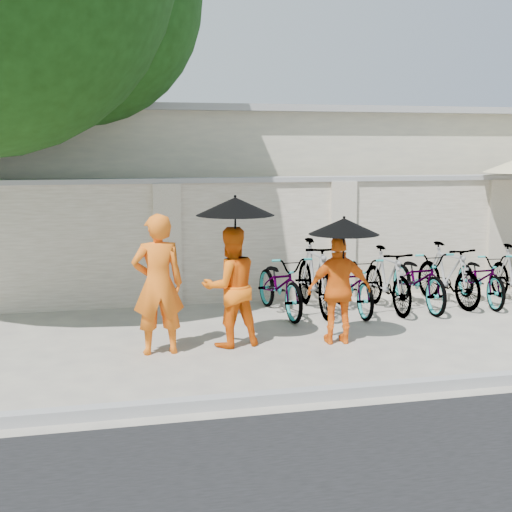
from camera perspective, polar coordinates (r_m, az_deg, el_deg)
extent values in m
plane|color=#B3AC96|center=(9.06, 1.56, -7.81)|extent=(80.00, 80.00, 0.00)
cube|color=#949494|center=(7.49, 4.98, -10.94)|extent=(40.00, 0.16, 0.12)
cube|color=silver|center=(12.14, 2.24, 1.24)|extent=(20.00, 0.30, 2.00)
cube|color=beige|center=(16.00, 2.03, 5.20)|extent=(14.00, 6.00, 3.20)
imported|color=orange|center=(8.95, -7.85, -2.26)|extent=(0.66, 0.45, 1.77)
imported|color=orange|center=(9.24, -2.05, -2.48)|extent=(0.86, 0.72, 1.57)
cylinder|color=black|center=(9.07, -1.66, 1.02)|extent=(0.02, 0.02, 0.95)
cone|color=black|center=(9.02, -1.68, 4.00)|extent=(1.00, 1.00, 0.23)
imported|color=orange|center=(9.43, 6.67, -2.72)|extent=(0.87, 0.44, 1.43)
cylinder|color=black|center=(9.28, 7.01, 0.06)|extent=(0.02, 0.02, 0.76)
cone|color=black|center=(9.23, 7.05, 2.38)|extent=(0.92, 0.92, 0.21)
imported|color=#8C8BA1|center=(11.02, 1.97, -2.27)|extent=(0.80, 1.87, 0.95)
imported|color=#8C8BA1|center=(11.20, 4.75, -1.64)|extent=(0.58, 1.91, 1.14)
imported|color=#8C8BA1|center=(11.27, 7.75, -2.21)|extent=(0.61, 1.74, 0.91)
imported|color=#8C8BA1|center=(11.45, 10.48, -1.85)|extent=(0.51, 1.70, 1.01)
imported|color=#8C8BA1|center=(11.75, 12.92, -1.78)|extent=(0.64, 1.84, 0.96)
imported|color=#8C8BA1|center=(12.11, 15.10, -1.42)|extent=(0.70, 1.74, 1.02)
imported|color=#8C8BA1|center=(12.35, 17.58, -1.66)|extent=(0.73, 1.73, 0.88)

